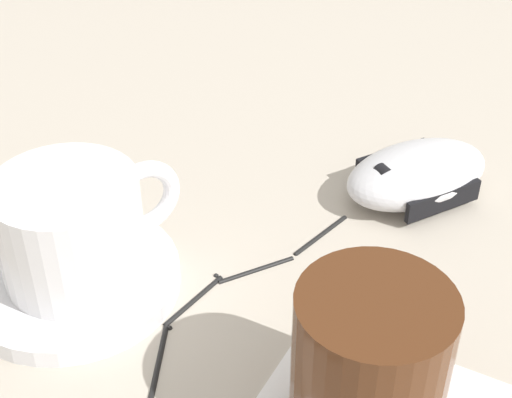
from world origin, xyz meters
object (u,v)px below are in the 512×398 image
at_px(saucer, 71,278).
at_px(coffee_cup, 74,228).
at_px(computer_mouse, 417,174).
at_px(drinking_glass, 370,364).

relative_size(saucer, coffee_cup, 1.21).
bearing_deg(computer_mouse, drinking_glass, 12.68).
relative_size(coffee_cup, computer_mouse, 0.86).
bearing_deg(saucer, computer_mouse, 142.06).
distance_m(saucer, coffee_cup, 0.04).
height_order(saucer, drinking_glass, drinking_glass).
height_order(computer_mouse, drinking_glass, drinking_glass).
distance_m(saucer, computer_mouse, 0.24).
bearing_deg(coffee_cup, computer_mouse, 142.51).
bearing_deg(coffee_cup, saucer, -53.89).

